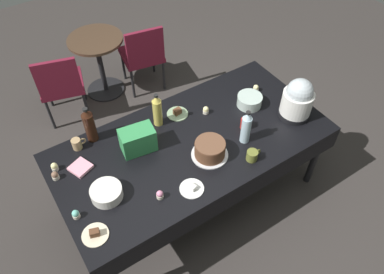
# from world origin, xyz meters

# --- Properties ---
(ground) EXTENTS (9.00, 9.00, 0.00)m
(ground) POSITION_xyz_m (0.00, 0.00, 0.00)
(ground) COLOR #383330
(potluck_table) EXTENTS (2.20, 1.10, 0.75)m
(potluck_table) POSITION_xyz_m (0.00, 0.00, 0.69)
(potluck_table) COLOR black
(potluck_table) RESTS_ON ground
(frosted_layer_cake) EXTENTS (0.28, 0.28, 0.14)m
(frosted_layer_cake) POSITION_xyz_m (0.04, -0.19, 0.82)
(frosted_layer_cake) COLOR silver
(frosted_layer_cake) RESTS_ON potluck_table
(slow_cooker) EXTENTS (0.27, 0.27, 0.37)m
(slow_cooker) POSITION_xyz_m (0.89, -0.22, 0.92)
(slow_cooker) COLOR black
(slow_cooker) RESTS_ON potluck_table
(glass_salad_bowl) EXTENTS (0.21, 0.21, 0.10)m
(glass_salad_bowl) POSITION_xyz_m (0.65, 0.09, 0.80)
(glass_salad_bowl) COLOR #B2C6BC
(glass_salad_bowl) RESTS_ON potluck_table
(ceramic_snack_bowl) EXTENTS (0.22, 0.22, 0.08)m
(ceramic_snack_bowl) POSITION_xyz_m (-0.78, -0.11, 0.79)
(ceramic_snack_bowl) COLOR silver
(ceramic_snack_bowl) RESTS_ON potluck_table
(dessert_plate_white) EXTENTS (0.18, 0.18, 0.04)m
(dessert_plate_white) POSITION_xyz_m (-0.25, -0.38, 0.76)
(dessert_plate_white) COLOR white
(dessert_plate_white) RESTS_ON potluck_table
(dessert_plate_cream) EXTENTS (0.18, 0.18, 0.06)m
(dessert_plate_cream) POSITION_xyz_m (-0.97, -0.34, 0.76)
(dessert_plate_cream) COLOR beige
(dessert_plate_cream) RESTS_ON potluck_table
(dessert_plate_sage) EXTENTS (0.18, 0.18, 0.06)m
(dessert_plate_sage) POSITION_xyz_m (0.07, 0.33, 0.76)
(dessert_plate_sage) COLOR #8CA87F
(dessert_plate_sage) RESTS_ON potluck_table
(cupcake_rose) EXTENTS (0.05, 0.05, 0.07)m
(cupcake_rose) POSITION_xyz_m (0.81, 0.19, 0.78)
(cupcake_rose) COLOR beige
(cupcake_rose) RESTS_ON potluck_table
(cupcake_lemon) EXTENTS (0.05, 0.05, 0.07)m
(cupcake_lemon) POSITION_xyz_m (-1.00, 0.32, 0.78)
(cupcake_lemon) COLOR beige
(cupcake_lemon) RESTS_ON potluck_table
(cupcake_cocoa) EXTENTS (0.05, 0.05, 0.07)m
(cupcake_cocoa) POSITION_xyz_m (-1.03, 0.24, 0.78)
(cupcake_cocoa) COLOR beige
(cupcake_cocoa) RESTS_ON potluck_table
(cupcake_mint) EXTENTS (0.05, 0.05, 0.07)m
(cupcake_mint) POSITION_xyz_m (-1.02, -0.14, 0.78)
(cupcake_mint) COLOR beige
(cupcake_mint) RESTS_ON potluck_table
(cupcake_vanilla) EXTENTS (0.05, 0.05, 0.07)m
(cupcake_vanilla) POSITION_xyz_m (-0.47, -0.32, 0.78)
(cupcake_vanilla) COLOR beige
(cupcake_vanilla) RESTS_ON potluck_table
(cupcake_berry) EXTENTS (0.05, 0.05, 0.07)m
(cupcake_berry) POSITION_xyz_m (0.27, 0.21, 0.78)
(cupcake_berry) COLOR beige
(cupcake_berry) RESTS_ON potluck_table
(soda_bottle_water) EXTENTS (0.08, 0.08, 0.31)m
(soda_bottle_water) POSITION_xyz_m (0.35, -0.22, 0.89)
(soda_bottle_water) COLOR silver
(soda_bottle_water) RESTS_ON potluck_table
(soda_bottle_cola) EXTENTS (0.09, 0.09, 0.33)m
(soda_bottle_cola) POSITION_xyz_m (-0.64, 0.46, 0.90)
(soda_bottle_cola) COLOR #33190F
(soda_bottle_cola) RESTS_ON potluck_table
(soda_bottle_ginger_ale) EXTENTS (0.08, 0.08, 0.31)m
(soda_bottle_ginger_ale) POSITION_xyz_m (-0.12, 0.32, 0.89)
(soda_bottle_ginger_ale) COLOR gold
(soda_bottle_ginger_ale) RESTS_ON potluck_table
(coffee_mug_tan) EXTENTS (0.11, 0.07, 0.09)m
(coffee_mug_tan) POSITION_xyz_m (-0.78, 0.43, 0.80)
(coffee_mug_tan) COLOR tan
(coffee_mug_tan) RESTS_ON potluck_table
(coffee_mug_red) EXTENTS (0.11, 0.07, 0.10)m
(coffee_mug_red) POSITION_xyz_m (0.44, -0.11, 0.80)
(coffee_mug_red) COLOR #B2231E
(coffee_mug_red) RESTS_ON potluck_table
(coffee_mug_olive) EXTENTS (0.12, 0.09, 0.08)m
(coffee_mug_olive) POSITION_xyz_m (0.28, -0.40, 0.79)
(coffee_mug_olive) COLOR olive
(coffee_mug_olive) RESTS_ON potluck_table
(soda_carton) EXTENTS (0.28, 0.20, 0.20)m
(soda_carton) POSITION_xyz_m (-0.39, 0.16, 0.85)
(soda_carton) COLOR #338C4C
(soda_carton) RESTS_ON potluck_table
(paper_napkin_stack) EXTENTS (0.18, 0.18, 0.02)m
(paper_napkin_stack) POSITION_xyz_m (-0.84, 0.23, 0.76)
(paper_napkin_stack) COLOR pink
(paper_napkin_stack) RESTS_ON potluck_table
(maroon_chair_left) EXTENTS (0.54, 0.54, 0.85)m
(maroon_chair_left) POSITION_xyz_m (-0.57, 1.60, 0.49)
(maroon_chair_left) COLOR maroon
(maroon_chair_left) RESTS_ON ground
(maroon_chair_right) EXTENTS (0.51, 0.51, 0.85)m
(maroon_chair_right) POSITION_xyz_m (0.39, 1.60, 0.49)
(maroon_chair_right) COLOR maroon
(maroon_chair_right) RESTS_ON ground
(round_cafe_table) EXTENTS (0.60, 0.60, 0.72)m
(round_cafe_table) POSITION_xyz_m (-0.05, 1.83, 0.50)
(round_cafe_table) COLOR #473323
(round_cafe_table) RESTS_ON ground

